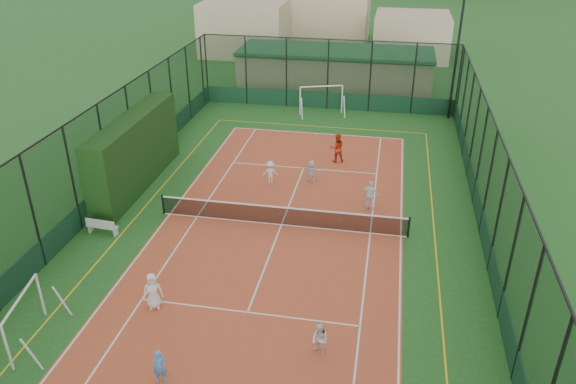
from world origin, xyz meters
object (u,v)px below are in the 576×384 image
child_near_left (153,291)px  child_near_mid (160,367)px  floodlight_ne (456,59)px  child_far_left (270,172)px  futsal_goal_far (321,100)px  white_bench (102,226)px  child_near_right (320,340)px  coach (337,148)px  futsal_goal_near (25,320)px  child_far_right (370,195)px  child_far_back (311,171)px  clubhouse (335,69)px

child_near_left → child_near_mid: size_ratio=1.21×
floodlight_ne → child_far_left: 16.35m
floodlight_ne → futsal_goal_far: 9.44m
white_bench → child_near_left: child_near_left is taller
child_near_mid → child_near_right: 5.15m
white_bench → child_far_left: 9.04m
floodlight_ne → coach: bearing=-127.6°
futsal_goal_near → child_far_right: size_ratio=1.81×
child_near_right → child_far_back: size_ratio=0.99×
child_near_mid → child_near_right: bearing=6.5°
child_far_left → coach: (3.16, 3.50, 0.21)m
futsal_goal_far → child_far_back: bearing=-103.3°
child_far_left → child_far_right: (5.37, -1.89, 0.12)m
clubhouse → child_far_left: bearing=-94.6°
clubhouse → coach: bearing=-83.1°
futsal_goal_far → child_far_right: (4.22, -13.50, -0.23)m
child_near_mid → coach: (3.55, 17.80, 0.25)m
child_far_right → child_near_right: bearing=98.6°
futsal_goal_near → child_far_back: bearing=-39.3°
child_near_left → child_near_mid: child_near_left is taller
futsal_goal_far → child_near_mid: bearing=-111.8°
floodlight_ne → futsal_goal_near: 30.30m
child_far_back → child_near_left: bearing=84.7°
white_bench → child_near_left: 6.26m
white_bench → child_far_back: size_ratio=1.18×
child_far_right → coach: coach is taller
white_bench → clubhouse: bearing=76.9°
clubhouse → floodlight_ne: bearing=-32.1°
child_near_mid → child_far_right: size_ratio=0.79×
clubhouse → child_near_mid: clubhouse is taller
white_bench → coach: 13.75m
child_near_mid → child_far_left: child_far_left is taller
futsal_goal_far → child_far_back: 11.05m
futsal_goal_near → futsal_goal_far: (6.69, 24.98, 0.11)m
child_near_right → child_far_back: bearing=137.0°
white_bench → child_near_right: child_near_right is taller
floodlight_ne → child_far_back: floodlight_ne is taller
child_near_left → child_far_left: (2.03, 10.90, -0.08)m
clubhouse → white_bench: (-7.80, -24.23, -1.17)m
child_near_mid → child_near_right: size_ratio=0.99×
futsal_goal_near → floodlight_ne: bearing=-41.8°
clubhouse → child_far_back: size_ratio=12.32×
white_bench → coach: coach is taller
coach → floodlight_ne: bearing=-145.1°
futsal_goal_far → clubhouse: bearing=69.1°
child_near_left → child_far_back: bearing=48.6°
floodlight_ne → child_far_back: 14.64m
child_near_left → child_far_back: size_ratio=1.18×
child_near_left → child_far_right: 11.66m
child_far_right → child_far_back: size_ratio=1.24×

